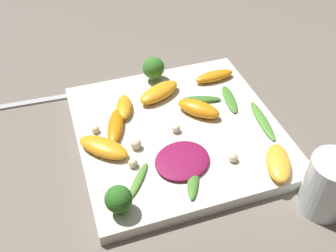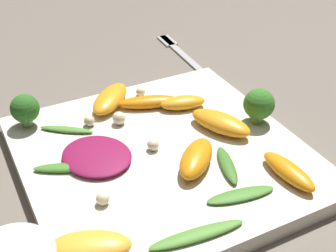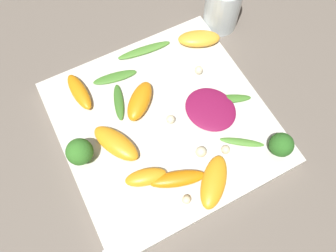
{
  "view_description": "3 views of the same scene",
  "coord_description": "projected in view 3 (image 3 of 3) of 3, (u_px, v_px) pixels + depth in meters",
  "views": [
    {
      "loc": [
        0.15,
        0.42,
        0.43
      ],
      "look_at": [
        0.02,
        0.0,
        0.03
      ],
      "focal_mm": 42.0,
      "sensor_mm": 36.0,
      "label": 1
    },
    {
      "loc": [
        -0.38,
        0.19,
        0.34
      ],
      "look_at": [
        0.02,
        -0.02,
        0.04
      ],
      "focal_mm": 50.0,
      "sensor_mm": 36.0,
      "label": 2
    },
    {
      "loc": [
        0.19,
        -0.09,
        0.47
      ],
      "look_at": [
        0.02,
        -0.0,
        0.03
      ],
      "focal_mm": 35.0,
      "sensor_mm": 36.0,
      "label": 3
    }
  ],
  "objects": [
    {
      "name": "ground_plane",
      "position": [
        164.0,
        125.0,
        0.51
      ],
      "size": [
        2.4,
        2.4,
        0.0
      ],
      "primitive_type": "plane",
      "color": "#6B6056"
    },
    {
      "name": "plate",
      "position": [
        164.0,
        123.0,
        0.51
      ],
      "size": [
        0.31,
        0.31,
        0.02
      ],
      "color": "silver",
      "rests_on": "ground_plane"
    },
    {
      "name": "drinking_glass",
      "position": [
        222.0,
        7.0,
        0.56
      ],
      "size": [
        0.06,
        0.06,
        0.08
      ],
      "color": "silver",
      "rests_on": "ground_plane"
    },
    {
      "name": "radicchio_leaf_0",
      "position": [
        211.0,
        109.0,
        0.5
      ],
      "size": [
        0.1,
        0.1,
        0.01
      ],
      "color": "maroon",
      "rests_on": "plate"
    },
    {
      "name": "orange_segment_0",
      "position": [
        214.0,
        182.0,
        0.45
      ],
      "size": [
        0.08,
        0.08,
        0.02
      ],
      "color": "orange",
      "rests_on": "plate"
    },
    {
      "name": "orange_segment_1",
      "position": [
        177.0,
        179.0,
        0.45
      ],
      "size": [
        0.05,
        0.08,
        0.01
      ],
      "color": "orange",
      "rests_on": "plate"
    },
    {
      "name": "orange_segment_2",
      "position": [
        79.0,
        92.0,
        0.51
      ],
      "size": [
        0.07,
        0.03,
        0.02
      ],
      "color": "orange",
      "rests_on": "plate"
    },
    {
      "name": "orange_segment_3",
      "position": [
        146.0,
        177.0,
        0.45
      ],
      "size": [
        0.04,
        0.06,
        0.02
      ],
      "color": "orange",
      "rests_on": "plate"
    },
    {
      "name": "orange_segment_4",
      "position": [
        116.0,
        143.0,
        0.47
      ],
      "size": [
        0.08,
        0.06,
        0.02
      ],
      "color": "orange",
      "rests_on": "plate"
    },
    {
      "name": "orange_segment_5",
      "position": [
        140.0,
        101.0,
        0.5
      ],
      "size": [
        0.07,
        0.07,
        0.02
      ],
      "color": "orange",
      "rests_on": "plate"
    },
    {
      "name": "orange_segment_6",
      "position": [
        199.0,
        39.0,
        0.55
      ],
      "size": [
        0.06,
        0.08,
        0.02
      ],
      "color": "#FCAD33",
      "rests_on": "plate"
    },
    {
      "name": "broccoli_floret_0",
      "position": [
        81.0,
        154.0,
        0.45
      ],
      "size": [
        0.04,
        0.04,
        0.04
      ],
      "color": "#7A9E51",
      "rests_on": "plate"
    },
    {
      "name": "broccoli_floret_1",
      "position": [
        281.0,
        145.0,
        0.45
      ],
      "size": [
        0.03,
        0.03,
        0.04
      ],
      "color": "#7A9E51",
      "rests_on": "plate"
    },
    {
      "name": "arugula_sprig_0",
      "position": [
        242.0,
        142.0,
        0.48
      ],
      "size": [
        0.05,
        0.06,
        0.01
      ],
      "color": "#518E33",
      "rests_on": "plate"
    },
    {
      "name": "arugula_sprig_1",
      "position": [
        227.0,
        99.0,
        0.51
      ],
      "size": [
        0.04,
        0.08,
        0.01
      ],
      "color": "#47842D",
      "rests_on": "plate"
    },
    {
      "name": "arugula_sprig_2",
      "position": [
        144.0,
        50.0,
        0.55
      ],
      "size": [
        0.03,
        0.09,
        0.01
      ],
      "color": "#518E33",
      "rests_on": "plate"
    },
    {
      "name": "arugula_sprig_3",
      "position": [
        119.0,
        102.0,
        0.51
      ],
      "size": [
        0.07,
        0.03,
        0.01
      ],
      "color": "#3D7528",
      "rests_on": "plate"
    },
    {
      "name": "arugula_sprig_4",
      "position": [
        115.0,
        77.0,
        0.53
      ],
      "size": [
        0.03,
        0.07,
        0.01
      ],
      "color": "#47842D",
      "rests_on": "plate"
    },
    {
      "name": "macadamia_nut_0",
      "position": [
        171.0,
        119.0,
        0.49
      ],
      "size": [
        0.01,
        0.01,
        0.01
      ],
      "color": "beige",
      "rests_on": "plate"
    },
    {
      "name": "macadamia_nut_1",
      "position": [
        226.0,
        150.0,
        0.47
      ],
      "size": [
        0.01,
        0.01,
        0.01
      ],
      "color": "beige",
      "rests_on": "plate"
    },
    {
      "name": "macadamia_nut_2",
      "position": [
        187.0,
        200.0,
        0.44
      ],
      "size": [
        0.01,
        0.01,
        0.01
      ],
      "color": "beige",
      "rests_on": "plate"
    },
    {
      "name": "macadamia_nut_3",
      "position": [
        199.0,
        70.0,
        0.53
      ],
      "size": [
        0.01,
        0.01,
        0.01
      ],
      "color": "beige",
      "rests_on": "plate"
    },
    {
      "name": "macadamia_nut_4",
      "position": [
        201.0,
        152.0,
        0.47
      ],
      "size": [
        0.02,
        0.02,
        0.02
      ],
      "color": "beige",
      "rests_on": "plate"
    }
  ]
}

